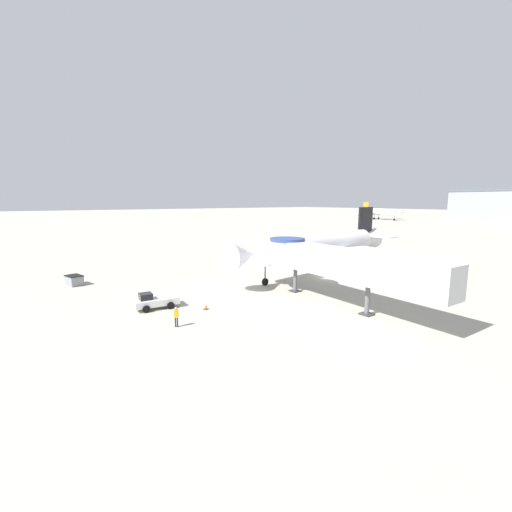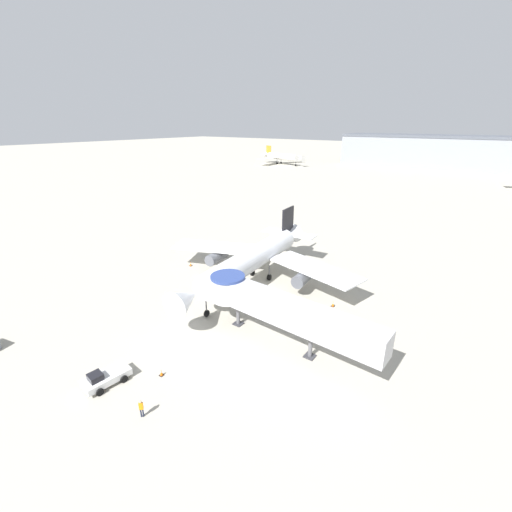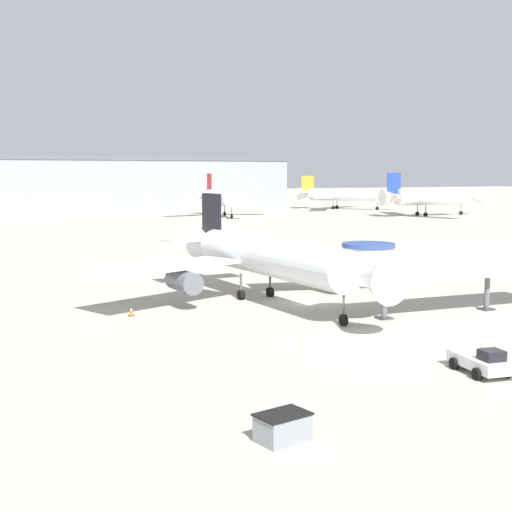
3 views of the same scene
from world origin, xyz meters
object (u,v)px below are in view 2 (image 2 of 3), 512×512
Objects in this scene: jet_bridge at (277,307)px; traffic_cone_port_wing at (191,264)px; traffic_cone_apron_front at (161,373)px; main_airplane at (254,258)px; traffic_cone_starboard_wing at (333,304)px; background_jet_orange_tail at (282,157)px; pushback_tug_white at (105,377)px; ground_crew_marshaller at (141,408)px.

traffic_cone_port_wing is (-23.45, 9.58, -4.00)m from jet_bridge.
traffic_cone_port_wing reaches higher than traffic_cone_apron_front.
main_airplane is 13.32m from traffic_cone_starboard_wing.
traffic_cone_starboard_wing is 163.04m from background_jet_orange_tail.
pushback_tug_white is at bearing -131.62° from traffic_cone_apron_front.
background_jet_orange_tail is at bearing 116.06° from traffic_cone_port_wing.
background_jet_orange_tail is at bearing 124.33° from traffic_cone_starboard_wing.
main_airplane reaches higher than ground_crew_marshaller.
jet_bridge is 13.30m from traffic_cone_apron_front.
ground_crew_marshaller is (2.66, -4.21, 0.65)m from traffic_cone_apron_front.
pushback_tug_white is 179.70m from background_jet_orange_tail.
pushback_tug_white is at bearing -119.24° from jet_bridge.
background_jet_orange_tail is (-66.52, 136.03, 3.93)m from traffic_cone_port_wing.
jet_bridge is 25.64m from traffic_cone_port_wing.
ground_crew_marshaller is (20.14, -24.97, 0.61)m from traffic_cone_port_wing.
jet_bridge is at bearing -132.47° from background_jet_orange_tail.
traffic_cone_starboard_wing is 0.98× the size of traffic_cone_port_wing.
jet_bridge reaches higher than pushback_tug_white.
traffic_cone_port_wing is 32.08m from ground_crew_marshaller.
main_airplane reaches higher than traffic_cone_port_wing.
traffic_cone_apron_front is 27.13m from traffic_cone_port_wing.
ground_crew_marshaller is at bearing -57.70° from traffic_cone_apron_front.
traffic_cone_apron_front is 0.40× the size of ground_crew_marshaller.
jet_bridge is at bearing 61.89° from traffic_cone_apron_front.
pushback_tug_white is at bearing -60.03° from traffic_cone_port_wing.
pushback_tug_white is 2.60× the size of ground_crew_marshaller.
traffic_cone_apron_front is at bearing -109.65° from traffic_cone_starboard_wing.
traffic_cone_port_wing is at bearing 130.10° from traffic_cone_apron_front.
background_jet_orange_tail reaches higher than main_airplane.
pushback_tug_white is at bearing -113.46° from traffic_cone_starboard_wing.
main_airplane is 1.03× the size of background_jet_orange_tail.
pushback_tug_white reaches higher than traffic_cone_port_wing.
jet_bridge is 31.32× the size of traffic_cone_apron_front.
pushback_tug_white is (-9.31, -14.94, -3.64)m from jet_bridge.
traffic_cone_port_wing is at bearing -176.79° from traffic_cone_starboard_wing.
main_airplane is 27.42m from ground_crew_marshaller.
main_airplane is at bearing -117.11° from ground_crew_marshaller.
pushback_tug_white is 0.14× the size of background_jet_orange_tail.
traffic_cone_starboard_wing is (11.26, 25.94, -0.36)m from pushback_tug_white.
traffic_cone_starboard_wing is at bearing 3.21° from traffic_cone_port_wing.
traffic_cone_apron_front is (4.91, -21.97, -3.64)m from main_airplane.
ground_crew_marshaller is at bearing 3.05° from pushback_tug_white.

